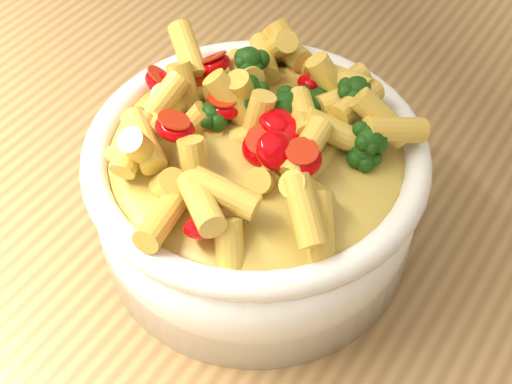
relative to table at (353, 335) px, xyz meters
The scene contains 3 objects.
table is the anchor object (origin of this frame).
serving_bowl 0.17m from the table, 162.31° to the right, with size 0.22×0.22×0.09m.
pasta_salad 0.22m from the table, 162.31° to the right, with size 0.17×0.17×0.04m.
Camera 1 is at (0.09, -0.29, 1.30)m, focal length 50.00 mm.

